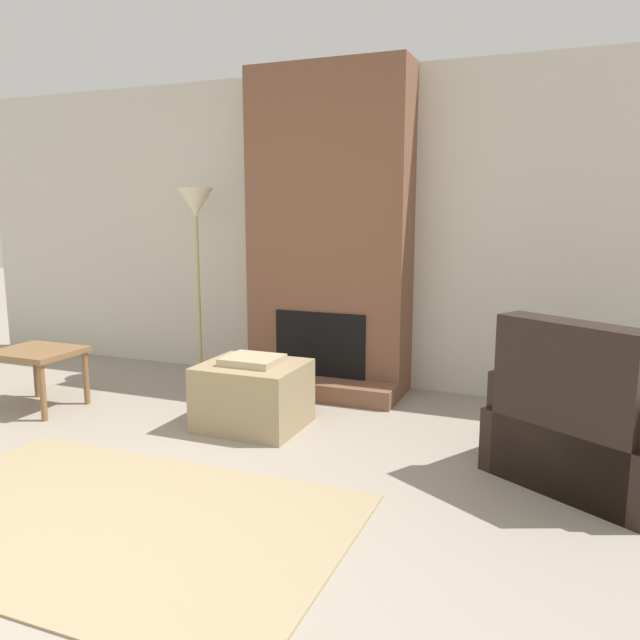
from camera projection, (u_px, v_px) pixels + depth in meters
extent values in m
plane|color=gray|center=(49.00, 587.00, 2.47)|extent=(24.00, 24.00, 0.00)
cube|color=beige|center=(339.00, 231.00, 5.28)|extent=(7.71, 0.06, 2.60)
cube|color=brown|center=(329.00, 232.00, 5.07)|extent=(1.32, 0.40, 2.60)
cube|color=brown|center=(314.00, 389.00, 4.97)|extent=(1.32, 0.28, 0.14)
cube|color=black|center=(320.00, 344.00, 5.03)|extent=(0.77, 0.02, 0.53)
cube|color=#998460|center=(253.00, 395.00, 4.27)|extent=(0.68, 0.60, 0.45)
cube|color=tan|center=(252.00, 360.00, 4.23)|extent=(0.37, 0.33, 0.05)
cube|color=black|center=(605.00, 443.00, 3.51)|extent=(1.34, 1.37, 0.37)
cube|color=black|center=(567.00, 410.00, 3.21)|extent=(0.77, 0.57, 0.92)
cube|color=black|center=(545.00, 408.00, 3.79)|extent=(0.62, 0.88, 0.57)
cube|color=brown|center=(37.00, 352.00, 4.64)|extent=(0.58, 0.50, 0.04)
cylinder|color=brown|center=(43.00, 393.00, 4.39)|extent=(0.04, 0.04, 0.41)
cylinder|color=brown|center=(36.00, 372.00, 4.96)|extent=(0.04, 0.04, 0.41)
cylinder|color=brown|center=(86.00, 378.00, 4.78)|extent=(0.04, 0.04, 0.41)
cylinder|color=tan|center=(201.00, 376.00, 5.58)|extent=(0.21, 0.21, 0.02)
cylinder|color=tan|center=(199.00, 297.00, 5.46)|extent=(0.03, 0.03, 1.41)
cone|color=silver|center=(196.00, 202.00, 5.32)|extent=(0.31, 0.31, 0.24)
cube|color=#9E8966|center=(109.00, 520.00, 2.99)|extent=(2.31, 1.46, 0.01)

